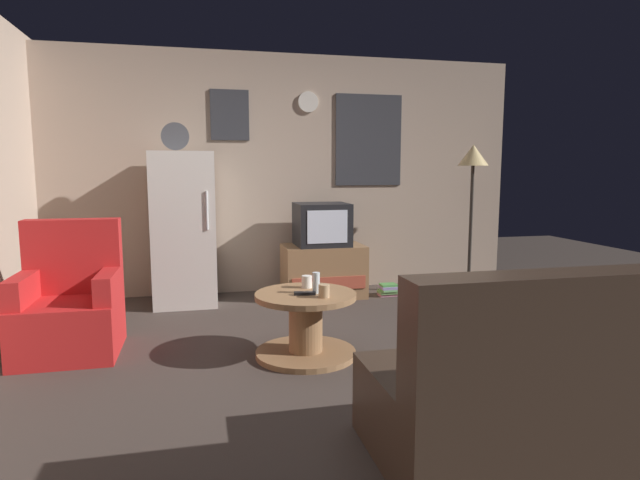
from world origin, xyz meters
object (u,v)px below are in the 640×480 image
(fridge, at_px, (184,228))
(mug_ceramic_white, at_px, (307,282))
(armchair, at_px, (70,307))
(couch, at_px, (558,390))
(coffee_table, at_px, (306,325))
(remote_control, at_px, (305,293))
(mug_ceramic_tan, at_px, (324,291))
(tv_stand, at_px, (323,271))
(crt_tv, at_px, (322,224))
(book_stack, at_px, (388,290))
(standing_lamp, at_px, (473,167))
(wine_glass, at_px, (316,283))

(fridge, xyz_separation_m, mug_ceramic_white, (0.91, -1.59, -0.25))
(armchair, relative_size, couch, 0.56)
(armchair, xyz_separation_m, couch, (2.53, -2.03, -0.03))
(coffee_table, bearing_deg, armchair, 163.88)
(coffee_table, relative_size, remote_control, 4.80)
(fridge, distance_m, coffee_table, 2.02)
(mug_ceramic_tan, bearing_deg, coffee_table, 121.54)
(coffee_table, relative_size, couch, 0.42)
(fridge, bearing_deg, remote_control, -64.94)
(fridge, distance_m, couch, 3.76)
(fridge, bearing_deg, armchair, -121.66)
(couch, bearing_deg, tv_stand, 95.78)
(crt_tv, xyz_separation_m, coffee_table, (-0.53, -1.74, -0.53))
(coffee_table, bearing_deg, fridge, 116.21)
(mug_ceramic_white, distance_m, book_stack, 1.91)
(standing_lamp, distance_m, wine_glass, 2.71)
(standing_lamp, bearing_deg, coffee_table, -143.96)
(tv_stand, bearing_deg, crt_tv, -176.84)
(coffee_table, distance_m, couch, 1.79)
(tv_stand, distance_m, book_stack, 0.72)
(fridge, xyz_separation_m, couch, (1.74, -3.31, -0.44))
(tv_stand, bearing_deg, coffee_table, -107.36)
(armchair, distance_m, book_stack, 3.10)
(wine_glass, distance_m, book_stack, 2.05)
(standing_lamp, xyz_separation_m, armchair, (-3.78, -1.07, -1.02))
(armchair, bearing_deg, wine_glass, -16.31)
(remote_control, bearing_deg, couch, -49.37)
(tv_stand, bearing_deg, armchair, -150.07)
(couch, bearing_deg, coffee_table, 119.48)
(coffee_table, relative_size, armchair, 0.75)
(coffee_table, bearing_deg, wine_glass, -20.58)
(fridge, bearing_deg, mug_ceramic_tan, -63.33)
(remote_control, height_order, book_stack, remote_control)
(fridge, bearing_deg, book_stack, -4.26)
(wine_glass, distance_m, couch, 1.74)
(coffee_table, bearing_deg, book_stack, 52.62)
(mug_ceramic_white, relative_size, book_stack, 0.43)
(fridge, distance_m, wine_glass, 2.02)
(wine_glass, bearing_deg, standing_lamp, 37.44)
(armchair, bearing_deg, fridge, 58.34)
(couch, bearing_deg, mug_ceramic_white, 115.92)
(mug_ceramic_white, relative_size, remote_control, 0.60)
(wine_glass, xyz_separation_m, armchair, (-1.72, 0.50, -0.20))
(mug_ceramic_tan, bearing_deg, book_stack, 57.36)
(wine_glass, xyz_separation_m, mug_ceramic_tan, (0.03, -0.13, -0.03))
(wine_glass, relative_size, remote_control, 1.00)
(standing_lamp, bearing_deg, book_stack, 176.53)
(crt_tv, xyz_separation_m, book_stack, (0.70, -0.14, -0.70))
(crt_tv, bearing_deg, standing_lamp, -7.00)
(standing_lamp, bearing_deg, mug_ceramic_tan, -139.97)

